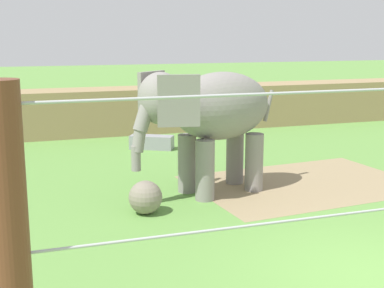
% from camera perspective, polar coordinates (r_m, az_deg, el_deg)
% --- Properties ---
extents(ground_plane, '(120.00, 120.00, 0.00)m').
position_cam_1_polar(ground_plane, '(8.92, 18.47, -13.23)').
color(ground_plane, '#609342').
extents(dirt_patch, '(5.77, 4.27, 0.01)m').
position_cam_1_polar(dirt_patch, '(13.67, 11.85, -4.15)').
color(dirt_patch, '#937F5B').
rests_on(dirt_patch, ground).
extents(embankment_wall, '(36.00, 1.80, 1.68)m').
position_cam_1_polar(embankment_wall, '(20.72, -4.34, 3.76)').
color(embankment_wall, '#997F56').
rests_on(embankment_wall, ground).
extents(elephant, '(3.82, 2.04, 2.89)m').
position_cam_1_polar(elephant, '(12.21, 2.01, 3.39)').
color(elephant, gray).
rests_on(elephant, ground).
extents(enrichment_ball, '(0.70, 0.70, 0.70)m').
position_cam_1_polar(enrichment_ball, '(11.14, -5.00, -5.71)').
color(enrichment_ball, gray).
rests_on(enrichment_ball, ground).
extents(feed_trough, '(1.46, 1.13, 0.44)m').
position_cam_1_polar(feed_trough, '(17.42, -4.34, 0.19)').
color(feed_trough, gray).
rests_on(feed_trough, ground).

